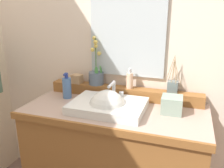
# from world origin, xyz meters

# --- Properties ---
(wall_back) EXTENTS (3.07, 0.20, 2.57)m
(wall_back) POSITION_xyz_m (0.00, 0.38, 1.28)
(wall_back) COLOR beige
(wall_back) RESTS_ON ground
(vanity_cabinet) EXTENTS (1.23, 0.56, 0.83)m
(vanity_cabinet) POSITION_xyz_m (0.00, -0.00, 0.42)
(vanity_cabinet) COLOR brown
(vanity_cabinet) RESTS_ON ground
(back_ledge) EXTENTS (1.15, 0.09, 0.08)m
(back_ledge) POSITION_xyz_m (0.00, 0.22, 0.87)
(back_ledge) COLOR brown
(back_ledge) RESTS_ON vanity_cabinet
(sink_basin) EXTENTS (0.48, 0.35, 0.27)m
(sink_basin) POSITION_xyz_m (-0.03, -0.04, 0.85)
(sink_basin) COLOR white
(sink_basin) RESTS_ON vanity_cabinet
(potted_plant) EXTENTS (0.12, 0.12, 0.37)m
(potted_plant) POSITION_xyz_m (-0.22, 0.23, 0.99)
(potted_plant) COLOR slate
(potted_plant) RESTS_ON back_ledge
(soap_dispenser) EXTENTS (0.05, 0.05, 0.15)m
(soap_dispenser) POSITION_xyz_m (0.05, 0.21, 0.97)
(soap_dispenser) COLOR #E0B393
(soap_dispenser) RESTS_ON back_ledge
(reed_diffuser) EXTENTS (0.11, 0.09, 0.26)m
(reed_diffuser) POSITION_xyz_m (0.35, 0.23, 0.95)
(reed_diffuser) COLOR slate
(reed_diffuser) RESTS_ON back_ledge
(trinket_box) EXTENTS (0.09, 0.07, 0.07)m
(trinket_box) POSITION_xyz_m (-0.38, 0.20, 0.94)
(trinket_box) COLOR tan
(trinket_box) RESTS_ON back_ledge
(lotion_bottle) EXTENTS (0.07, 0.07, 0.19)m
(lotion_bottle) POSITION_xyz_m (-0.40, 0.08, 0.91)
(lotion_bottle) COLOR #4F76AE
(lotion_bottle) RESTS_ON vanity_cabinet
(tissue_box) EXTENTS (0.13, 0.13, 0.11)m
(tissue_box) POSITION_xyz_m (0.37, 0.05, 0.88)
(tissue_box) COLOR #8BA191
(tissue_box) RESTS_ON vanity_cabinet
(mirror) EXTENTS (0.55, 0.02, 0.56)m
(mirror) POSITION_xyz_m (0.01, 0.27, 1.27)
(mirror) COLOR silver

